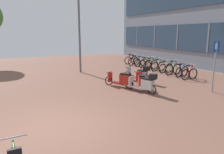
# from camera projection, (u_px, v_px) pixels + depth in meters

# --- Properties ---
(ground) EXTENTS (21.00, 40.00, 0.13)m
(ground) POSITION_uv_depth(u_px,v_px,m) (100.00, 121.00, 6.86)
(ground) COLOR #343332
(bicycle_rack_00) EXTENTS (1.28, 0.48, 0.95)m
(bicycle_rack_00) POSITION_uv_depth(u_px,v_px,m) (189.00, 74.00, 12.84)
(bicycle_rack_00) COLOR black
(bicycle_rack_00) RESTS_ON ground
(bicycle_rack_01) EXTENTS (1.28, 0.48, 0.93)m
(bicycle_rack_01) POSITION_uv_depth(u_px,v_px,m) (182.00, 72.00, 13.61)
(bicycle_rack_01) COLOR black
(bicycle_rack_01) RESTS_ON ground
(bicycle_rack_02) EXTENTS (1.46, 0.48, 1.03)m
(bicycle_rack_02) POSITION_uv_depth(u_px,v_px,m) (173.00, 69.00, 14.30)
(bicycle_rack_02) COLOR black
(bicycle_rack_02) RESTS_ON ground
(bicycle_rack_03) EXTENTS (1.25, 0.48, 0.92)m
(bicycle_rack_03) POSITION_uv_depth(u_px,v_px,m) (166.00, 68.00, 15.02)
(bicycle_rack_03) COLOR black
(bicycle_rack_03) RESTS_ON ground
(bicycle_rack_04) EXTENTS (1.34, 0.48, 0.97)m
(bicycle_rack_04) POSITION_uv_depth(u_px,v_px,m) (158.00, 66.00, 15.70)
(bicycle_rack_04) COLOR black
(bicycle_rack_04) RESTS_ON ground
(bicycle_rack_05) EXTENTS (1.39, 0.48, 0.99)m
(bicycle_rack_05) POSITION_uv_depth(u_px,v_px,m) (151.00, 65.00, 16.36)
(bicycle_rack_05) COLOR black
(bicycle_rack_05) RESTS_ON ground
(bicycle_rack_06) EXTENTS (1.26, 0.48, 0.92)m
(bicycle_rack_06) POSITION_uv_depth(u_px,v_px,m) (146.00, 64.00, 17.10)
(bicycle_rack_06) COLOR black
(bicycle_rack_06) RESTS_ON ground
(bicycle_rack_07) EXTENTS (1.28, 0.48, 0.92)m
(bicycle_rack_07) POSITION_uv_depth(u_px,v_px,m) (141.00, 62.00, 17.82)
(bicycle_rack_07) COLOR black
(bicycle_rack_07) RESTS_ON ground
(bicycle_rack_08) EXTENTS (1.29, 0.48, 0.95)m
(bicycle_rack_08) POSITION_uv_depth(u_px,v_px,m) (134.00, 61.00, 18.44)
(bicycle_rack_08) COLOR black
(bicycle_rack_08) RESTS_ON ground
(bicycle_rack_09) EXTENTS (1.37, 0.48, 0.98)m
(bicycle_rack_09) POSITION_uv_depth(u_px,v_px,m) (131.00, 60.00, 19.23)
(bicycle_rack_09) COLOR black
(bicycle_rack_09) RESTS_ON ground
(scooter_near) EXTENTS (0.89, 1.72, 0.96)m
(scooter_near) POSITION_uv_depth(u_px,v_px,m) (140.00, 74.00, 12.19)
(scooter_near) COLOR black
(scooter_near) RESTS_ON ground
(scooter_mid) EXTENTS (0.98, 1.60, 0.77)m
(scooter_mid) POSITION_uv_depth(u_px,v_px,m) (122.00, 80.00, 10.94)
(scooter_mid) COLOR black
(scooter_mid) RESTS_ON ground
(scooter_far) EXTENTS (0.91, 1.65, 0.96)m
(scooter_far) POSITION_uv_depth(u_px,v_px,m) (145.00, 84.00, 9.97)
(scooter_far) COLOR black
(scooter_far) RESTS_ON ground
(scooter_extra) EXTENTS (0.93, 1.62, 0.73)m
(scooter_extra) POSITION_uv_depth(u_px,v_px,m) (141.00, 80.00, 10.84)
(scooter_extra) COLOR black
(scooter_extra) RESTS_ON ground
(parking_sign) EXTENTS (0.40, 0.07, 2.38)m
(parking_sign) POSITION_uv_depth(u_px,v_px,m) (215.00, 61.00, 9.81)
(parking_sign) COLOR gray
(parking_sign) RESTS_ON ground
(lamp_post) EXTENTS (0.20, 0.52, 5.31)m
(lamp_post) POSITION_uv_depth(u_px,v_px,m) (79.00, 30.00, 14.64)
(lamp_post) COLOR slate
(lamp_post) RESTS_ON ground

